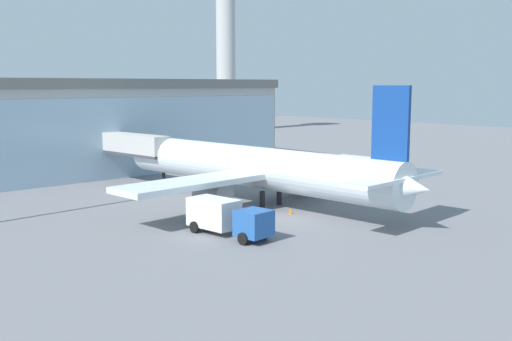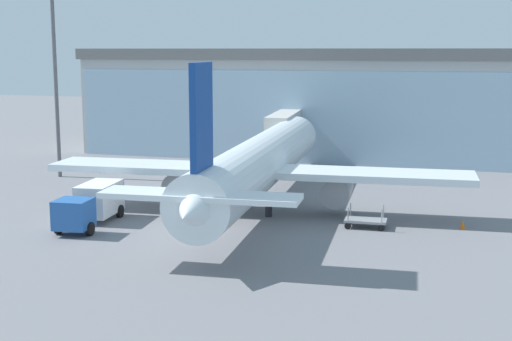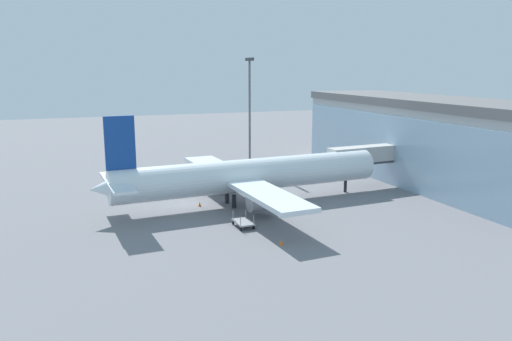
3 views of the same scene
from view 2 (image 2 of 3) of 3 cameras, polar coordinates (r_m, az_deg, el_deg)
name	(u,v)px [view 2 (image 2 of 3)]	position (r m, az deg, el deg)	size (l,w,h in m)	color
ground	(208,229)	(48.15, -3.83, -4.73)	(240.00, 240.00, 0.00)	slate
terminal_building	(316,102)	(81.79, 4.85, 5.47)	(53.34, 14.22, 12.05)	#A5A5A5
jet_bridge	(287,125)	(72.67, 2.48, 3.65)	(3.45, 13.99, 5.73)	beige
apron_light_mast	(55,63)	(69.35, -15.80, 8.24)	(3.20, 0.40, 17.88)	#59595E
airplane	(259,164)	(53.24, 0.23, 0.52)	(31.40, 37.18, 11.27)	white
catering_truck	(92,204)	(50.37, -13.02, -2.60)	(3.05, 7.47, 2.65)	#2659A5
baggage_cart	(366,221)	(48.96, 8.77, -3.98)	(2.86, 1.70, 1.50)	gray
safety_cone_nose	(225,222)	(48.85, -2.51, -4.18)	(0.36, 0.36, 0.55)	orange
safety_cone_wingtip	(463,225)	(50.20, 16.21, -4.18)	(0.36, 0.36, 0.55)	orange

